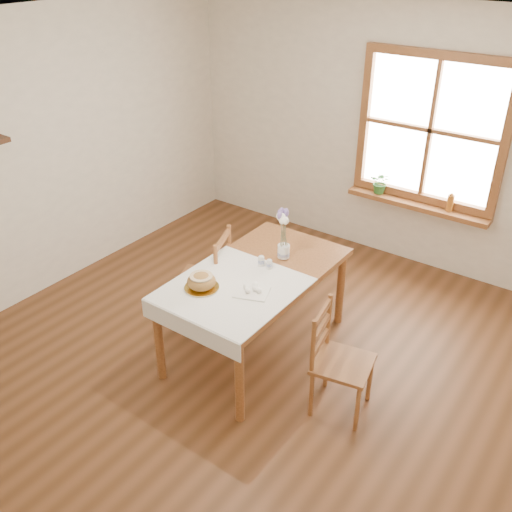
{
  "coord_description": "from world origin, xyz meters",
  "views": [
    {
      "loc": [
        2.26,
        -2.83,
        3.11
      ],
      "look_at": [
        0.0,
        0.3,
        0.9
      ],
      "focal_mm": 40.0,
      "sensor_mm": 36.0,
      "label": 1
    }
  ],
  "objects_px": {
    "bread_plate": "(202,288)",
    "chair_right": "(343,362)",
    "dining_table": "(256,281)",
    "chair_left": "(202,279)",
    "flower_vase": "(284,252)"
  },
  "relations": [
    {
      "from": "bread_plate",
      "to": "chair_right",
      "type": "bearing_deg",
      "value": 11.99
    },
    {
      "from": "chair_right",
      "to": "flower_vase",
      "type": "height_order",
      "value": "flower_vase"
    },
    {
      "from": "dining_table",
      "to": "chair_left",
      "type": "relative_size",
      "value": 1.72
    },
    {
      "from": "bread_plate",
      "to": "flower_vase",
      "type": "distance_m",
      "value": 0.8
    },
    {
      "from": "dining_table",
      "to": "chair_left",
      "type": "height_order",
      "value": "chair_left"
    },
    {
      "from": "dining_table",
      "to": "chair_right",
      "type": "relative_size",
      "value": 1.87
    },
    {
      "from": "flower_vase",
      "to": "chair_left",
      "type": "bearing_deg",
      "value": -154.18
    },
    {
      "from": "chair_left",
      "to": "flower_vase",
      "type": "relative_size",
      "value": 8.33
    },
    {
      "from": "chair_right",
      "to": "bread_plate",
      "type": "relative_size",
      "value": 3.34
    },
    {
      "from": "chair_right",
      "to": "bread_plate",
      "type": "distance_m",
      "value": 1.18
    },
    {
      "from": "dining_table",
      "to": "bread_plate",
      "type": "distance_m",
      "value": 0.49
    },
    {
      "from": "flower_vase",
      "to": "bread_plate",
      "type": "bearing_deg",
      "value": -107.28
    },
    {
      "from": "chair_left",
      "to": "chair_right",
      "type": "height_order",
      "value": "chair_left"
    },
    {
      "from": "chair_left",
      "to": "chair_right",
      "type": "distance_m",
      "value": 1.52
    },
    {
      "from": "dining_table",
      "to": "chair_left",
      "type": "xyz_separation_m",
      "value": [
        -0.59,
        0.01,
        -0.2
      ]
    }
  ]
}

